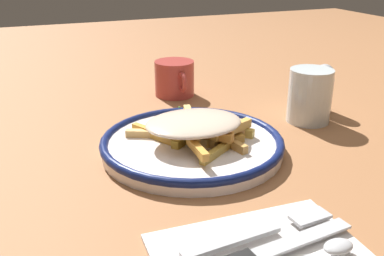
{
  "coord_description": "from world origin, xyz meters",
  "views": [
    {
      "loc": [
        0.56,
        -0.22,
        0.28
      ],
      "look_at": [
        0.0,
        0.0,
        0.04
      ],
      "focal_mm": 41.68,
      "sensor_mm": 36.0,
      "label": 1
    }
  ],
  "objects_px": {
    "plate": "(192,144)",
    "salt_shaker": "(323,88)",
    "fries_heap": "(196,127)",
    "fork": "(261,232)",
    "coffee_mug": "(175,78)",
    "water_glass": "(310,96)"
  },
  "relations": [
    {
      "from": "water_glass",
      "to": "salt_shaker",
      "type": "xyz_separation_m",
      "value": [
        -0.03,
        0.05,
        -0.0
      ]
    },
    {
      "from": "fork",
      "to": "salt_shaker",
      "type": "bearing_deg",
      "value": 135.01
    },
    {
      "from": "coffee_mug",
      "to": "salt_shaker",
      "type": "distance_m",
      "value": 0.29
    },
    {
      "from": "plate",
      "to": "salt_shaker",
      "type": "relative_size",
      "value": 3.03
    },
    {
      "from": "plate",
      "to": "coffee_mug",
      "type": "xyz_separation_m",
      "value": [
        -0.27,
        0.07,
        0.02
      ]
    },
    {
      "from": "fork",
      "to": "coffee_mug",
      "type": "xyz_separation_m",
      "value": [
        -0.5,
        0.09,
        0.02
      ]
    },
    {
      "from": "fries_heap",
      "to": "water_glass",
      "type": "bearing_deg",
      "value": 100.49
    },
    {
      "from": "fries_heap",
      "to": "fork",
      "type": "xyz_separation_m",
      "value": [
        0.23,
        -0.02,
        -0.03
      ]
    },
    {
      "from": "fork",
      "to": "coffee_mug",
      "type": "distance_m",
      "value": 0.5
    },
    {
      "from": "plate",
      "to": "salt_shaker",
      "type": "height_order",
      "value": "salt_shaker"
    },
    {
      "from": "plate",
      "to": "fork",
      "type": "height_order",
      "value": "plate"
    },
    {
      "from": "fries_heap",
      "to": "fork",
      "type": "distance_m",
      "value": 0.23
    },
    {
      "from": "fries_heap",
      "to": "coffee_mug",
      "type": "xyz_separation_m",
      "value": [
        -0.27,
        0.06,
        -0.0
      ]
    },
    {
      "from": "fork",
      "to": "salt_shaker",
      "type": "height_order",
      "value": "salt_shaker"
    },
    {
      "from": "plate",
      "to": "fork",
      "type": "bearing_deg",
      "value": -4.26
    },
    {
      "from": "fries_heap",
      "to": "water_glass",
      "type": "height_order",
      "value": "water_glass"
    },
    {
      "from": "plate",
      "to": "coffee_mug",
      "type": "relative_size",
      "value": 2.6
    },
    {
      "from": "water_glass",
      "to": "coffee_mug",
      "type": "bearing_deg",
      "value": -143.9
    },
    {
      "from": "water_glass",
      "to": "salt_shaker",
      "type": "height_order",
      "value": "water_glass"
    },
    {
      "from": "fork",
      "to": "water_glass",
      "type": "bearing_deg",
      "value": 137.18
    },
    {
      "from": "plate",
      "to": "coffee_mug",
      "type": "height_order",
      "value": "coffee_mug"
    },
    {
      "from": "salt_shaker",
      "to": "plate",
      "type": "bearing_deg",
      "value": -75.46
    }
  ]
}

